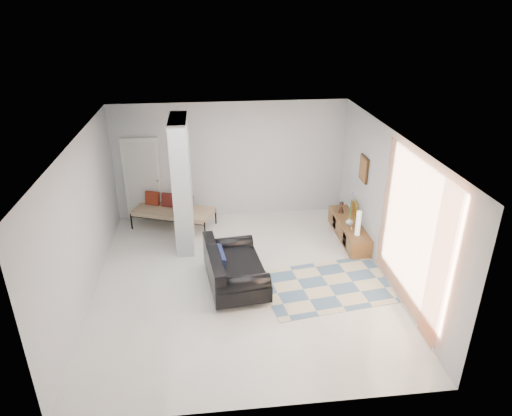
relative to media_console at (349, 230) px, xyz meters
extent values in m
plane|color=beige|center=(-2.52, -1.43, -0.20)|extent=(6.00, 6.00, 0.00)
plane|color=white|center=(-2.52, -1.43, 2.60)|extent=(6.00, 6.00, 0.00)
plane|color=silver|center=(-2.52, 1.57, 1.20)|extent=(6.00, 0.00, 6.00)
plane|color=silver|center=(-2.52, -4.43, 1.20)|extent=(6.00, 0.00, 6.00)
plane|color=silver|center=(-5.27, -1.43, 1.20)|extent=(0.00, 6.00, 6.00)
plane|color=silver|center=(0.23, -1.43, 1.20)|extent=(0.00, 6.00, 6.00)
cube|color=#B9BEC1|center=(-3.62, 0.17, 1.20)|extent=(0.35, 1.20, 2.80)
cube|color=white|center=(-4.62, 1.53, 0.82)|extent=(0.85, 0.06, 2.04)
plane|color=orange|center=(0.15, -2.58, 1.25)|extent=(0.00, 2.55, 2.55)
cube|color=#3C2410|center=(0.20, 0.00, 1.45)|extent=(0.04, 0.45, 0.55)
cube|color=brown|center=(0.00, 0.00, 0.00)|extent=(0.45, 1.87, 0.40)
cube|color=#3C2410|center=(-0.22, -0.42, 0.00)|extent=(0.02, 0.25, 0.28)
cube|color=#3C2410|center=(-0.22, 0.41, 0.00)|extent=(0.02, 0.25, 0.28)
cube|color=yellow|center=(0.18, 0.26, 0.40)|extent=(0.09, 0.32, 0.40)
cube|color=silver|center=(-0.10, -0.42, 0.26)|extent=(0.04, 0.10, 0.12)
cylinder|color=silver|center=(-2.97, -2.29, -0.15)|extent=(0.05, 0.05, 0.10)
cylinder|color=silver|center=(-3.13, -0.88, -0.15)|extent=(0.05, 0.05, 0.10)
cylinder|color=silver|center=(-2.17, -2.20, -0.15)|extent=(0.05, 0.05, 0.10)
cylinder|color=silver|center=(-2.34, -0.79, -0.15)|extent=(0.05, 0.05, 0.10)
cube|color=black|center=(-2.65, -1.54, 0.05)|extent=(1.18, 1.77, 0.30)
cube|color=black|center=(-3.05, -1.59, 0.38)|extent=(0.39, 1.68, 0.36)
cylinder|color=black|center=(-2.57, -2.25, 0.28)|extent=(0.97, 0.39, 0.28)
cylinder|color=black|center=(-2.73, -0.83, 0.28)|extent=(0.97, 0.39, 0.28)
cube|color=black|center=(-2.93, -1.57, 0.40)|extent=(0.21, 0.62, 0.31)
cylinder|color=black|center=(-4.90, 0.99, 0.00)|extent=(0.04, 0.04, 0.40)
cylinder|color=black|center=(-3.21, 0.35, 0.00)|extent=(0.04, 0.04, 0.40)
cylinder|color=black|center=(-4.63, 1.69, 0.00)|extent=(0.04, 0.04, 0.40)
cylinder|color=black|center=(-2.94, 1.05, 0.00)|extent=(0.04, 0.04, 0.40)
cube|color=beige|center=(-3.92, 1.02, 0.18)|extent=(1.99, 1.37, 0.12)
cube|color=maroon|center=(-4.41, 1.37, 0.40)|extent=(0.38, 0.27, 0.33)
cube|color=maroon|center=(-4.02, 1.22, 0.40)|extent=(0.38, 0.27, 0.33)
cube|color=maroon|center=(-3.62, 1.07, 0.40)|extent=(0.38, 0.27, 0.33)
cube|color=beige|center=(-0.92, -1.79, -0.20)|extent=(2.62, 1.94, 0.01)
cylinder|color=white|center=(-0.02, -0.60, 0.47)|extent=(0.10, 0.10, 0.55)
imported|color=silver|center=(-0.05, -0.13, 0.28)|extent=(0.17, 0.17, 0.17)
camera|label=1|loc=(-3.08, -8.75, 4.75)|focal=32.00mm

